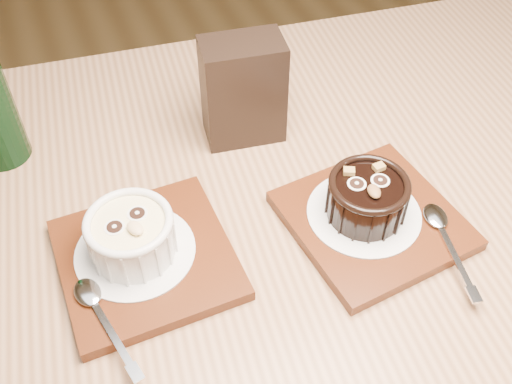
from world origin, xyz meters
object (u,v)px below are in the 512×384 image
at_px(tray_left, 146,259).
at_px(ramekin_white, 131,234).
at_px(table, 279,270).
at_px(condiment_stand, 243,91).
at_px(ramekin_dark, 367,196).
at_px(tray_right, 372,220).

xyz_separation_m(tray_left, ramekin_white, (-0.01, 0.01, 0.04)).
height_order(table, condiment_stand, condiment_stand).
relative_size(ramekin_dark, condiment_stand, 0.64).
distance_m(table, tray_right, 0.14).
distance_m(tray_right, ramekin_dark, 0.04).
relative_size(tray_left, ramekin_white, 1.94).
xyz_separation_m(table, ramekin_white, (-0.17, 0.01, 0.14)).
distance_m(ramekin_dark, condiment_stand, 0.21).
bearing_deg(ramekin_dark, tray_right, -29.68).
height_order(table, tray_right, tray_right).
distance_m(ramekin_white, tray_right, 0.27).
height_order(table, tray_left, tray_left).
distance_m(tray_left, ramekin_white, 0.04).
bearing_deg(tray_left, condiment_stand, 42.51).
xyz_separation_m(ramekin_dark, condiment_stand, (-0.07, 0.20, 0.03)).
distance_m(table, ramekin_dark, 0.16).
xyz_separation_m(tray_right, ramekin_dark, (-0.01, 0.01, 0.04)).
height_order(ramekin_dark, condiment_stand, condiment_stand).
distance_m(tray_left, condiment_stand, 0.24).
relative_size(tray_right, condiment_stand, 1.29).
xyz_separation_m(tray_left, condiment_stand, (0.17, 0.16, 0.06)).
bearing_deg(tray_right, ramekin_dark, 139.50).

